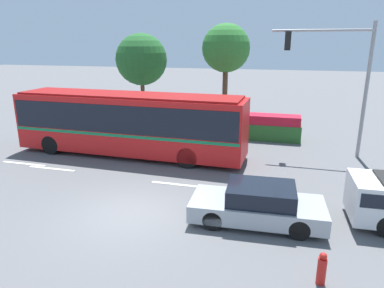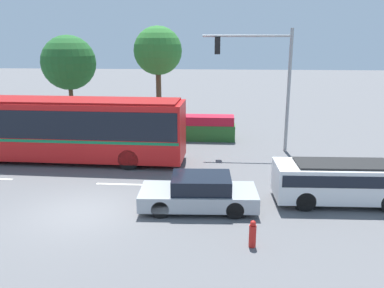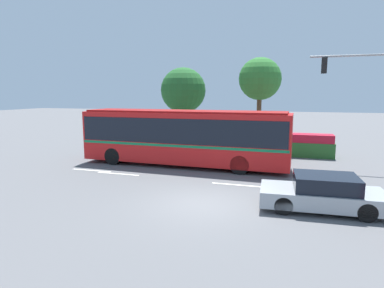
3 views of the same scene
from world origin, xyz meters
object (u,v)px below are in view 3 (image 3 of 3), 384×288
Objects in this scene: sedan_foreground at (323,193)px; street_tree_centre at (260,79)px; traffic_light_pole at (376,90)px; city_bus at (184,134)px; street_tree_left at (183,90)px.

street_tree_centre is at bearing -78.29° from sedan_foreground.
city_bus is at bearing 14.72° from traffic_light_pole.
traffic_light_pole reaches higher than street_tree_left.
street_tree_centre is at bearing -40.24° from traffic_light_pole.
street_tree_left is at bearing -70.01° from city_bus.
sedan_foreground is at bearing 68.50° from traffic_light_pole.
city_bus is 1.81× the size of traffic_light_pole.
street_tree_left is (-13.32, 6.11, 0.12)m from traffic_light_pole.
city_bus is 10.98m from traffic_light_pole.
traffic_light_pole reaches higher than city_bus.
city_bus is 1.73× the size of street_tree_centre.
street_tree_left is 6.50m from street_tree_centre.
city_bus is at bearing -71.36° from street_tree_left.
traffic_light_pole is at bearing -24.63° from street_tree_left.
street_tree_left is (-2.98, 8.82, 2.64)m from city_bus.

